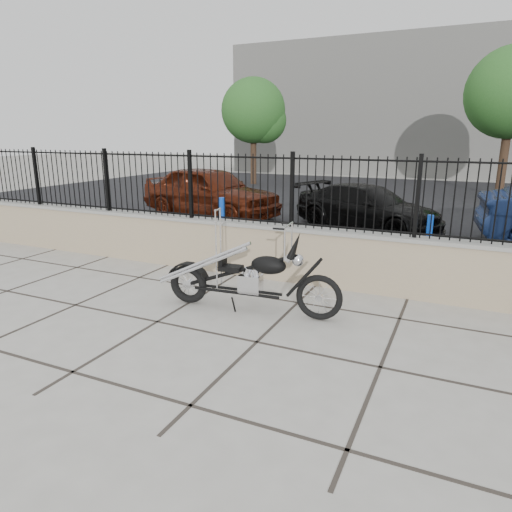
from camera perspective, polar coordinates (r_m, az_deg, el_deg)
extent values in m
plane|color=#99968E|center=(6.44, -12.25, -8.05)|extent=(90.00, 90.00, 0.00)
plane|color=black|center=(17.75, 12.74, 6.61)|extent=(30.00, 30.00, 0.00)
cube|color=gray|center=(8.31, -2.11, 1.04)|extent=(14.00, 0.36, 0.96)
cube|color=black|center=(8.12, -2.18, 8.46)|extent=(14.00, 0.08, 1.20)
cube|color=beige|center=(31.44, 18.94, 17.03)|extent=(22.00, 6.00, 8.00)
imported|color=#4A180A|center=(14.14, -5.78, 8.02)|extent=(4.85, 2.77, 1.55)
imported|color=black|center=(12.53, 13.76, 5.91)|extent=(4.40, 3.05, 1.18)
cylinder|color=#0A52A3|center=(10.69, -4.27, 4.46)|extent=(0.13, 0.13, 1.07)
cylinder|color=blue|center=(9.50, 20.75, 1.91)|extent=(0.12, 0.12, 0.98)
cylinder|color=#382619|center=(23.56, -0.32, 12.59)|extent=(0.30, 0.30, 2.96)
sphere|color=#2B7430|center=(23.58, -0.33, 18.11)|extent=(3.16, 3.16, 3.16)
cylinder|color=#382619|center=(21.39, 28.59, 11.07)|extent=(0.33, 0.33, 3.34)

